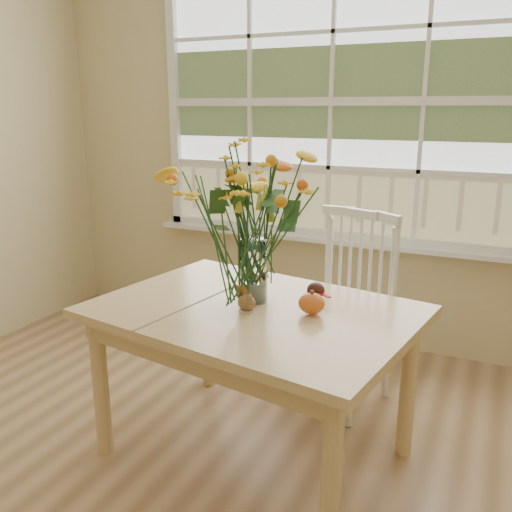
% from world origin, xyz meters
% --- Properties ---
extents(wall_back, '(4.00, 0.02, 2.70)m').
position_xyz_m(wall_back, '(0.00, 2.25, 1.35)').
color(wall_back, '#D4C387').
rests_on(wall_back, floor).
extents(window, '(2.42, 0.12, 1.74)m').
position_xyz_m(window, '(0.00, 2.21, 1.53)').
color(window, silver).
rests_on(window, wall_back).
extents(dining_table, '(1.44, 1.13, 0.70)m').
position_xyz_m(dining_table, '(0.12, 0.84, 0.61)').
color(dining_table, tan).
rests_on(dining_table, floor).
extents(windsor_chair, '(0.57, 0.55, 0.98)m').
position_xyz_m(windsor_chair, '(0.34, 1.53, 0.55)').
color(windsor_chair, white).
rests_on(windsor_chair, floor).
extents(flower_vase, '(0.57, 0.57, 0.68)m').
position_xyz_m(flower_vase, '(0.08, 0.92, 1.11)').
color(flower_vase, white).
rests_on(flower_vase, dining_table).
extents(pumpkin, '(0.11, 0.11, 0.08)m').
position_xyz_m(pumpkin, '(0.36, 0.87, 0.74)').
color(pumpkin, '#C15216').
rests_on(pumpkin, dining_table).
extents(turkey_figurine, '(0.09, 0.07, 0.10)m').
position_xyz_m(turkey_figurine, '(0.11, 0.78, 0.74)').
color(turkey_figurine, '#CCB78C').
rests_on(turkey_figurine, dining_table).
extents(dark_gourd, '(0.13, 0.10, 0.07)m').
position_xyz_m(dark_gourd, '(0.32, 1.06, 0.74)').
color(dark_gourd, '#38160F').
rests_on(dark_gourd, dining_table).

